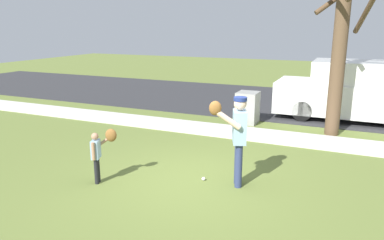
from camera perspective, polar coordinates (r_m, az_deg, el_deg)
The scene contains 9 objects.
ground_plane at distance 10.53m, azimuth 7.97°, elevation -2.31°, with size 48.00×48.00×0.00m, color olive.
sidewalk_strip at distance 10.61m, azimuth 8.12°, elevation -2.01°, with size 36.00×1.20×0.06m, color beige.
road_surface at distance 15.37m, azimuth 13.21°, elevation 2.76°, with size 36.00×6.80×0.02m, color #2D2D30.
person_adult at distance 6.93m, azimuth 6.95°, elevation -1.78°, with size 0.65×0.80×1.72m.
person_child at distance 7.37m, azimuth -13.91°, elevation -4.31°, with size 0.43×0.51×1.06m.
baseball at distance 7.45m, azimuth 1.78°, elevation -9.00°, with size 0.07×0.07×0.07m, color white.
utility_cabinet at distance 11.74m, azimuth 8.51°, elevation 1.88°, with size 0.63×0.71×0.98m, color gray.
street_tree_near at distance 10.81m, azimuth 21.82°, elevation 11.72°, with size 1.85×1.88×5.04m.
parked_van_white at distance 13.03m, azimuth 23.98°, elevation 3.87°, with size 5.00×1.95×1.88m.
Camera 1 is at (2.68, -6.24, 2.98)m, focal length 34.77 mm.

